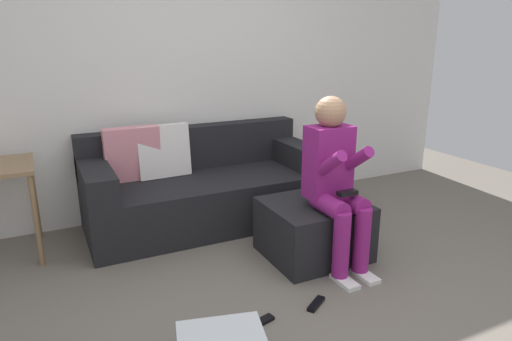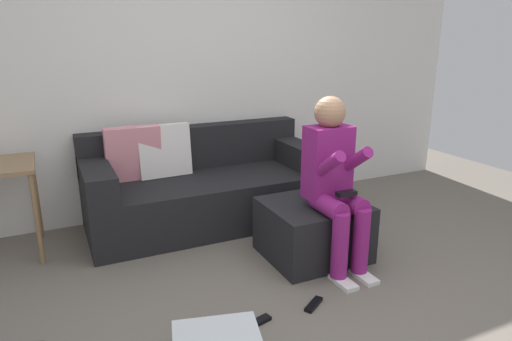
% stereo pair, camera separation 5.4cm
% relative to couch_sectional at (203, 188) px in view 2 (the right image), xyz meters
% --- Properties ---
extents(ground_plane, '(7.60, 7.60, 0.00)m').
position_rel_couch_sectional_xyz_m(ground_plane, '(0.10, -1.78, -0.31)').
color(ground_plane, '#6B6359').
extents(wall_back, '(5.85, 0.10, 2.41)m').
position_rel_couch_sectional_xyz_m(wall_back, '(0.10, 0.42, 0.89)').
color(wall_back, silver).
rests_on(wall_back, ground_plane).
extents(couch_sectional, '(2.02, 0.86, 0.88)m').
position_rel_couch_sectional_xyz_m(couch_sectional, '(0.00, 0.00, 0.00)').
color(couch_sectional, black).
rests_on(couch_sectional, ground_plane).
extents(ottoman, '(0.70, 0.63, 0.42)m').
position_rel_couch_sectional_xyz_m(ottoman, '(0.53, -0.98, -0.10)').
color(ottoman, black).
rests_on(ottoman, ground_plane).
extents(person_seated, '(0.31, 0.59, 1.21)m').
position_rel_couch_sectional_xyz_m(person_seated, '(0.57, -1.15, 0.35)').
color(person_seated, '#8C1E72').
rests_on(person_seated, ground_plane).
extents(remote_near_ottoman, '(0.17, 0.14, 0.02)m').
position_rel_couch_sectional_xyz_m(remote_near_ottoman, '(0.17, -1.56, -0.30)').
color(remote_near_ottoman, black).
rests_on(remote_near_ottoman, ground_plane).
extents(remote_by_storage_bin, '(0.18, 0.09, 0.02)m').
position_rel_couch_sectional_xyz_m(remote_by_storage_bin, '(-0.21, -1.58, -0.30)').
color(remote_by_storage_bin, black).
rests_on(remote_by_storage_bin, ground_plane).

